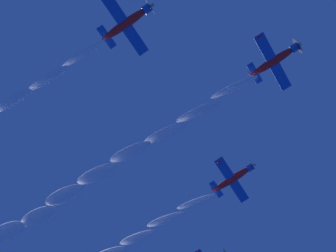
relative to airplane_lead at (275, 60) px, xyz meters
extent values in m
ellipsoid|color=red|center=(0.07, -0.26, -0.05)|extent=(3.15, 7.34, 2.27)
cylinder|color=#194CB2|center=(-0.80, 2.90, 0.47)|extent=(1.39, 1.43, 1.36)
cone|color=white|center=(-0.99, 3.57, 0.58)|extent=(0.74, 0.96, 0.69)
cylinder|color=#3F3F47|center=(-0.94, 3.42, 0.55)|extent=(2.48, 1.12, 2.65)
cube|color=#194CB2|center=(0.11, -0.44, -0.26)|extent=(9.24, 3.91, 1.03)
ellipsoid|color=red|center=(-4.20, -1.68, 0.05)|extent=(0.53, 1.05, 0.43)
ellipsoid|color=red|center=(4.41, 0.80, -0.57)|extent=(0.53, 1.05, 0.43)
cube|color=#194CB2|center=(0.91, -3.28, -0.49)|extent=(3.42, 1.82, 0.49)
cube|color=red|center=(0.99, -3.42, 0.04)|extent=(0.48, 1.38, 1.38)
ellipsoid|color=#1E232D|center=(0.03, 0.00, 0.44)|extent=(1.20, 1.87, 1.00)
ellipsoid|color=red|center=(-9.82, -17.90, -1.24)|extent=(3.17, 7.32, 2.60)
cylinder|color=#194CB2|center=(-10.68, -14.78, -0.57)|extent=(1.39, 1.47, 1.40)
cone|color=white|center=(-10.87, -14.11, -0.42)|extent=(0.74, 0.98, 0.72)
cylinder|color=#3F3F47|center=(-10.83, -14.26, -0.45)|extent=(2.47, 1.24, 2.66)
cube|color=#194CB2|center=(-9.79, -18.08, -1.46)|extent=(9.23, 3.90, 1.19)
ellipsoid|color=red|center=(-14.08, -19.34, -1.11)|extent=(0.53, 1.05, 0.47)
ellipsoid|color=red|center=(-5.49, -16.81, -1.81)|extent=(0.53, 1.05, 0.47)
cube|color=#194CB2|center=(-8.99, -20.90, -1.83)|extent=(3.42, 1.82, 0.57)
cube|color=red|center=(-8.90, -21.07, -1.31)|extent=(0.48, 1.42, 1.42)
ellipsoid|color=#1E232D|center=(-9.85, -17.67, -0.73)|extent=(1.20, 1.89, 1.07)
ellipsoid|color=red|center=(19.24, -9.83, -1.69)|extent=(3.10, 7.33, 2.56)
cylinder|color=#194CB2|center=(18.38, -6.71, -1.01)|extent=(1.41, 1.46, 1.33)
cone|color=white|center=(18.19, -6.04, -0.86)|extent=(0.75, 0.97, 0.69)
cylinder|color=#3F3F47|center=(18.23, -6.19, -0.89)|extent=(2.54, 1.21, 2.49)
cube|color=#194CB2|center=(19.28, -10.00, -1.91)|extent=(9.24, 3.91, 0.57)
ellipsoid|color=red|center=(14.96, -11.21, -1.86)|extent=(0.52, 1.05, 0.46)
cube|color=#194CB2|center=(20.07, -12.83, -2.29)|extent=(3.42, 1.82, 0.35)
cube|color=red|center=(20.12, -13.01, -1.77)|extent=(0.49, 1.41, 1.42)
ellipsoid|color=#1E232D|center=(19.18, -9.61, -1.18)|extent=(1.20, 1.89, 1.03)
ellipsoid|color=white|center=(1.82, -6.69, -1.21)|extent=(3.03, 7.68, 2.29)
ellipsoid|color=white|center=(3.36, -12.58, -2.35)|extent=(3.28, 7.78, 2.52)
ellipsoid|color=white|center=(4.86, -18.05, -3.35)|extent=(3.52, 7.88, 2.76)
ellipsoid|color=white|center=(6.82, -23.59, -4.13)|extent=(3.76, 7.99, 3.00)
ellipsoid|color=white|center=(8.43, -29.47, -5.19)|extent=(4.01, 8.09, 3.24)
ellipsoid|color=white|center=(10.01, -35.20, -6.18)|extent=(4.25, 8.19, 3.48)
ellipsoid|color=white|center=(10.79, -40.35, -7.20)|extent=(4.49, 8.30, 3.71)
ellipsoid|color=white|center=(13.03, -45.50, -8.17)|extent=(4.74, 8.40, 3.95)
ellipsoid|color=white|center=(-7.93, -24.55, -2.55)|extent=(3.03, 7.68, 2.29)
ellipsoid|color=white|center=(-6.30, -30.27, -3.29)|extent=(3.28, 7.78, 2.52)
ellipsoid|color=white|center=(-4.89, -35.64, -4.35)|extent=(3.52, 7.88, 2.76)
ellipsoid|color=white|center=(21.04, -16.61, -2.94)|extent=(3.03, 7.68, 2.29)
ellipsoid|color=white|center=(22.56, -22.30, -3.70)|extent=(3.28, 7.78, 2.52)
ellipsoid|color=white|center=(24.37, -27.90, -4.68)|extent=(3.52, 7.88, 2.76)
camera|label=1|loc=(24.76, 4.46, -56.16)|focal=44.25mm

